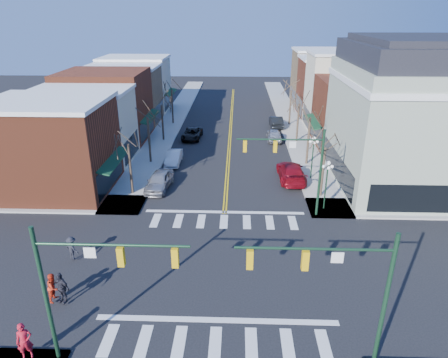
# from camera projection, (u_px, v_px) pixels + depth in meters

# --- Properties ---
(ground) EXTENTS (160.00, 160.00, 0.00)m
(ground) POSITION_uv_depth(u_px,v_px,m) (221.00, 269.00, 25.61)
(ground) COLOR black
(ground) RESTS_ON ground
(sidewalk_left) EXTENTS (3.50, 70.00, 0.15)m
(sidewalk_left) POSITION_uv_depth(u_px,v_px,m) (150.00, 159.00, 44.26)
(sidewalk_left) COLOR #9E9B93
(sidewalk_left) RESTS_ON ground
(sidewalk_right) EXTENTS (3.50, 70.00, 0.15)m
(sidewalk_right) POSITION_uv_depth(u_px,v_px,m) (308.00, 161.00, 43.70)
(sidewalk_right) COLOR #9E9B93
(sidewalk_right) RESTS_ON ground
(bldg_left_brick_a) EXTENTS (10.00, 8.50, 8.00)m
(bldg_left_brick_a) POSITION_uv_depth(u_px,v_px,m) (52.00, 148.00, 35.35)
(bldg_left_brick_a) COLOR maroon
(bldg_left_brick_a) RESTS_ON ground
(bldg_left_stucco_a) EXTENTS (10.00, 7.00, 7.50)m
(bldg_left_stucco_a) POSITION_uv_depth(u_px,v_px,m) (83.00, 127.00, 42.57)
(bldg_left_stucco_a) COLOR beige
(bldg_left_stucco_a) RESTS_ON ground
(bldg_left_brick_b) EXTENTS (10.00, 9.00, 8.50)m
(bldg_left_brick_b) POSITION_uv_depth(u_px,v_px,m) (106.00, 106.00, 49.73)
(bldg_left_brick_b) COLOR maroon
(bldg_left_brick_b) RESTS_ON ground
(bldg_left_tan) EXTENTS (10.00, 7.50, 7.80)m
(bldg_left_tan) POSITION_uv_depth(u_px,v_px,m) (124.00, 96.00, 57.46)
(bldg_left_tan) COLOR olive
(bldg_left_tan) RESTS_ON ground
(bldg_left_stucco_b) EXTENTS (10.00, 8.00, 8.20)m
(bldg_left_stucco_b) POSITION_uv_depth(u_px,v_px,m) (136.00, 85.00, 64.51)
(bldg_left_stucco_b) COLOR beige
(bldg_left_stucco_b) RESTS_ON ground
(bldg_right_brick_a) EXTENTS (10.00, 8.50, 8.00)m
(bldg_right_brick_a) POSITION_uv_depth(u_px,v_px,m) (360.00, 113.00, 47.23)
(bldg_right_brick_a) COLOR maroon
(bldg_right_brick_a) RESTS_ON ground
(bldg_right_stucco) EXTENTS (10.00, 7.00, 10.00)m
(bldg_right_stucco) POSITION_uv_depth(u_px,v_px,m) (345.00, 92.00, 53.97)
(bldg_right_stucco) COLOR beige
(bldg_right_stucco) RESTS_ON ground
(bldg_right_brick_b) EXTENTS (10.00, 8.00, 8.50)m
(bldg_right_brick_b) POSITION_uv_depth(u_px,v_px,m) (333.00, 88.00, 61.16)
(bldg_right_brick_b) COLOR maroon
(bldg_right_brick_b) RESTS_ON ground
(bldg_right_tan) EXTENTS (10.00, 8.00, 9.00)m
(bldg_right_tan) POSITION_uv_depth(u_px,v_px,m) (323.00, 78.00, 68.42)
(bldg_right_tan) COLOR olive
(bldg_right_tan) RESTS_ON ground
(victorian_corner) EXTENTS (12.25, 14.25, 13.30)m
(victorian_corner) POSITION_uv_depth(u_px,v_px,m) (410.00, 115.00, 35.81)
(victorian_corner) COLOR #97A28C
(victorian_corner) RESTS_ON ground
(traffic_mast_near_left) EXTENTS (6.60, 0.28, 7.20)m
(traffic_mast_near_left) POSITION_uv_depth(u_px,v_px,m) (84.00, 278.00, 17.14)
(traffic_mast_near_left) COLOR #14331E
(traffic_mast_near_left) RESTS_ON ground
(traffic_mast_near_right) EXTENTS (6.60, 0.28, 7.20)m
(traffic_mast_near_right) POSITION_uv_depth(u_px,v_px,m) (344.00, 284.00, 16.79)
(traffic_mast_near_right) COLOR #14331E
(traffic_mast_near_right) RESTS_ON ground
(traffic_mast_far_right) EXTENTS (6.60, 0.28, 7.20)m
(traffic_mast_far_right) POSITION_uv_depth(u_px,v_px,m) (297.00, 161.00, 30.40)
(traffic_mast_far_right) COLOR #14331E
(traffic_mast_far_right) RESTS_ON ground
(lamppost_corner) EXTENTS (0.36, 0.36, 4.33)m
(lamppost_corner) POSITION_uv_depth(u_px,v_px,m) (327.00, 177.00, 32.01)
(lamppost_corner) COLOR #14331E
(lamppost_corner) RESTS_ON ground
(lamppost_midblock) EXTENTS (0.36, 0.36, 4.33)m
(lamppost_midblock) POSITION_uv_depth(u_px,v_px,m) (313.00, 151.00, 37.99)
(lamppost_midblock) COLOR #14331E
(lamppost_midblock) RESTS_ON ground
(tree_left_a) EXTENTS (0.24, 0.24, 4.76)m
(tree_left_a) POSITION_uv_depth(u_px,v_px,m) (130.00, 170.00, 35.07)
(tree_left_a) COLOR #382B21
(tree_left_a) RESTS_ON ground
(tree_left_b) EXTENTS (0.24, 0.24, 5.04)m
(tree_left_b) POSITION_uv_depth(u_px,v_px,m) (149.00, 141.00, 42.37)
(tree_left_b) COLOR #382B21
(tree_left_b) RESTS_ON ground
(tree_left_c) EXTENTS (0.24, 0.24, 4.55)m
(tree_left_c) POSITION_uv_depth(u_px,v_px,m) (163.00, 123.00, 49.82)
(tree_left_c) COLOR #382B21
(tree_left_c) RESTS_ON ground
(tree_left_d) EXTENTS (0.24, 0.24, 4.90)m
(tree_left_d) POSITION_uv_depth(u_px,v_px,m) (172.00, 107.00, 57.11)
(tree_left_d) COLOR #382B21
(tree_left_d) RESTS_ON ground
(tree_right_a) EXTENTS (0.24, 0.24, 4.62)m
(tree_right_a) POSITION_uv_depth(u_px,v_px,m) (323.00, 173.00, 34.56)
(tree_right_a) COLOR #382B21
(tree_right_a) RESTS_ON ground
(tree_right_b) EXTENTS (0.24, 0.24, 5.18)m
(tree_right_b) POSITION_uv_depth(u_px,v_px,m) (308.00, 142.00, 41.80)
(tree_right_b) COLOR #382B21
(tree_right_b) RESTS_ON ground
(tree_right_c) EXTENTS (0.24, 0.24, 4.83)m
(tree_right_c) POSITION_uv_depth(u_px,v_px,m) (298.00, 123.00, 49.23)
(tree_right_c) COLOR #382B21
(tree_right_c) RESTS_ON ground
(tree_right_d) EXTENTS (0.24, 0.24, 4.97)m
(tree_right_d) POSITION_uv_depth(u_px,v_px,m) (290.00, 108.00, 56.56)
(tree_right_d) COLOR #382B21
(tree_right_d) RESTS_ON ground
(car_left_near) EXTENTS (2.39, 4.93, 1.62)m
(car_left_near) POSITION_uv_depth(u_px,v_px,m) (159.00, 181.00, 36.75)
(car_left_near) COLOR #A5A4A9
(car_left_near) RESTS_ON ground
(car_left_mid) EXTENTS (1.49, 4.23, 1.39)m
(car_left_mid) POSITION_uv_depth(u_px,v_px,m) (174.00, 157.00, 42.86)
(car_left_mid) COLOR silver
(car_left_mid) RESTS_ON ground
(car_left_far) EXTENTS (2.53, 4.93, 1.33)m
(car_left_far) POSITION_uv_depth(u_px,v_px,m) (192.00, 134.00, 51.11)
(car_left_far) COLOR black
(car_left_far) RESTS_ON ground
(car_right_near) EXTENTS (2.51, 5.93, 1.71)m
(car_right_near) POSITION_uv_depth(u_px,v_px,m) (291.00, 172.00, 38.66)
(car_right_near) COLOR maroon
(car_right_near) RESTS_ON ground
(car_right_mid) EXTENTS (1.80, 4.42, 1.50)m
(car_right_mid) POSITION_uv_depth(u_px,v_px,m) (274.00, 135.00, 50.45)
(car_right_mid) COLOR #AEAEB3
(car_right_mid) RESTS_ON ground
(car_right_far) EXTENTS (1.76, 4.77, 1.56)m
(car_right_far) POSITION_uv_depth(u_px,v_px,m) (276.00, 122.00, 56.17)
(car_right_far) COLOR black
(car_right_far) RESTS_ON ground
(pedestrian_red_a) EXTENTS (0.84, 0.71, 1.95)m
(pedestrian_red_a) POSITION_uv_depth(u_px,v_px,m) (25.00, 341.00, 18.55)
(pedestrian_red_a) COLOR #AD1223
(pedestrian_red_a) RESTS_ON sidewalk_left
(pedestrian_red_b) EXTENTS (0.75, 0.91, 1.74)m
(pedestrian_red_b) POSITION_uv_depth(u_px,v_px,m) (54.00, 287.00, 22.35)
(pedestrian_red_b) COLOR red
(pedestrian_red_b) RESTS_ON sidewalk_left
(pedestrian_dark_a) EXTENTS (1.23, 0.86, 1.93)m
(pedestrian_dark_a) POSITION_uv_depth(u_px,v_px,m) (61.00, 288.00, 22.14)
(pedestrian_dark_a) COLOR #212029
(pedestrian_dark_a) RESTS_ON sidewalk_left
(pedestrian_dark_b) EXTENTS (1.23, 1.07, 1.65)m
(pedestrian_dark_b) POSITION_uv_depth(u_px,v_px,m) (72.00, 248.00, 26.06)
(pedestrian_dark_b) COLOR black
(pedestrian_dark_b) RESTS_ON sidewalk_left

